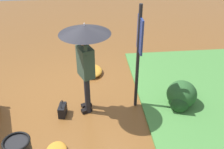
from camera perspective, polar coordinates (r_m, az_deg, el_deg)
ground_plane at (r=5.90m, az=-7.48°, el=-7.10°), size 18.00×18.00×0.00m
grass_verge at (r=6.68m, az=23.38°, el=-4.39°), size 4.80×4.00×0.05m
person_with_umbrella at (r=4.93m, az=-5.92°, el=6.06°), size 0.96×0.96×2.04m
info_sign_post at (r=5.18m, az=5.95°, el=6.06°), size 0.44×0.07×2.30m
handbag at (r=5.67m, az=-10.80°, el=-7.65°), size 0.32×0.18×0.37m
shrub_cluster at (r=5.92m, az=14.95°, el=-4.55°), size 0.72×0.66×0.59m
leaf_pile_by_bench at (r=7.04m, az=-4.46°, el=0.81°), size 0.70×0.56×0.15m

